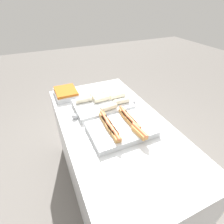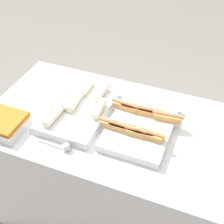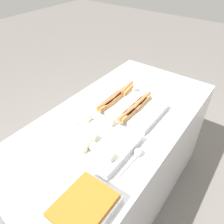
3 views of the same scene
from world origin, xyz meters
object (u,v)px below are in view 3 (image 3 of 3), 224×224
at_px(serving_spoon_near, 137,154).
at_px(serving_spoon_far, 64,115).
at_px(tray_hotdogs, 126,105).
at_px(tray_wraps, 90,136).
at_px(tray_side_front, 84,208).

xyz_separation_m(serving_spoon_near, serving_spoon_far, (0.00, 0.57, -0.00)).
bearing_deg(tray_hotdogs, serving_spoon_near, -138.46).
height_order(tray_hotdogs, serving_spoon_near, tray_hotdogs).
bearing_deg(serving_spoon_near, tray_hotdogs, 41.54).
distance_m(tray_hotdogs, serving_spoon_far, 0.43).
bearing_deg(serving_spoon_far, tray_wraps, -102.41).
height_order(tray_wraps, serving_spoon_near, tray_wraps).
height_order(tray_wraps, serving_spoon_far, tray_wraps).
relative_size(tray_wraps, serving_spoon_far, 2.35).
height_order(tray_hotdogs, serving_spoon_far, tray_hotdogs).
relative_size(tray_hotdogs, serving_spoon_far, 2.23).
bearing_deg(serving_spoon_far, tray_hotdogs, -41.84).
xyz_separation_m(tray_side_front, serving_spoon_far, (0.41, 0.55, -0.02)).
bearing_deg(tray_wraps, serving_spoon_far, 77.59).
bearing_deg(tray_hotdogs, tray_wraps, 179.22).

